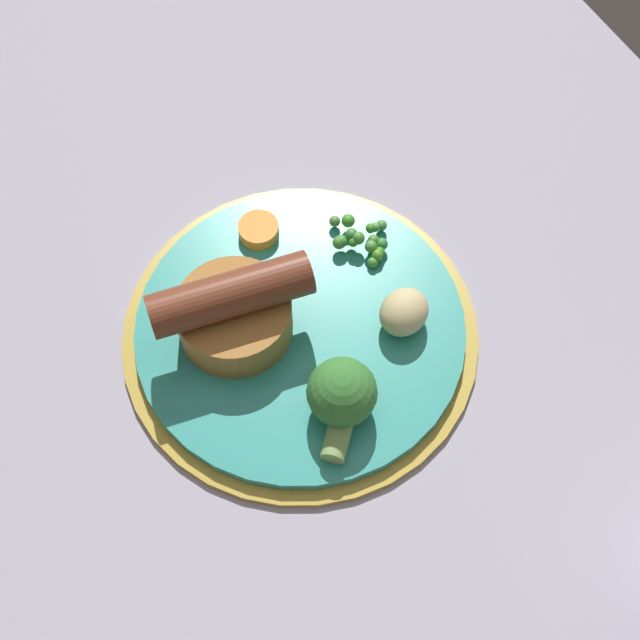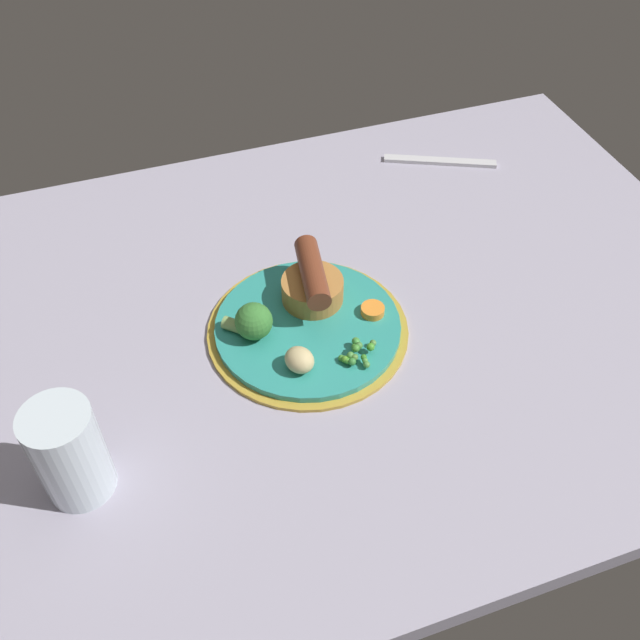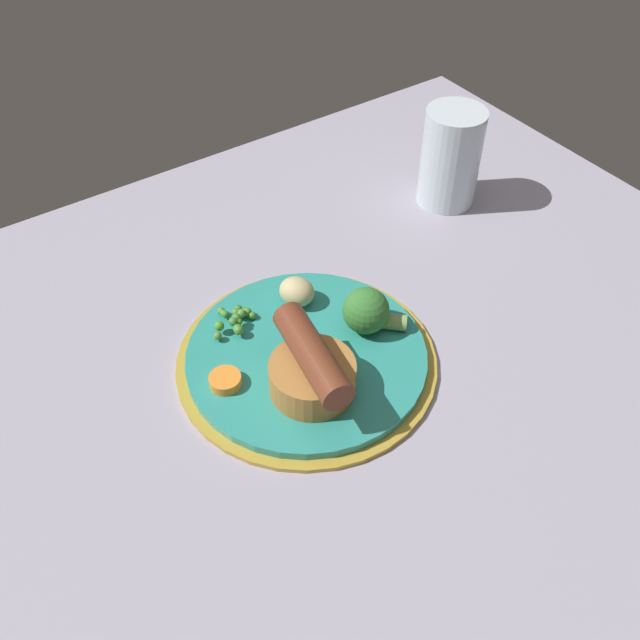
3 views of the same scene
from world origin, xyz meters
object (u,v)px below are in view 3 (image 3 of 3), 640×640
Objects in this scene: sausage_pudding at (312,370)px; drinking_glass at (451,157)px; pea_pile at (234,320)px; carrot_slice_2 at (225,381)px; potato_chunk_0 at (297,292)px; broccoli_floret_far at (368,312)px; dinner_plate at (307,358)px.

sausage_pudding is 35.52cm from drinking_glass.
sausage_pudding is 11.29cm from pea_pile.
drinking_glass is at bearing 17.77° from carrot_slice_2.
sausage_pudding is at bearing -116.09° from potato_chunk_0.
pea_pile is 13.21cm from broccoli_floret_far.
drinking_glass is (33.07, 5.95, 3.67)cm from pea_pile.
carrot_slice_2 is (-11.46, -5.53, -0.93)cm from potato_chunk_0.
dinner_plate is 8.48cm from carrot_slice_2.
dinner_plate is 7.53cm from potato_chunk_0.
sausage_pudding is 9.48cm from broccoli_floret_far.
drinking_glass is at bearing 23.93° from dinner_plate.
carrot_slice_2 is (-6.34, 4.93, -2.10)cm from sausage_pudding.
dinner_plate is 7.52cm from broccoli_floret_far.
sausage_pudding is 0.94× the size of drinking_glass.
sausage_pudding is 3.74× the size of carrot_slice_2.
dinner_plate is at bearing -156.07° from drinking_glass.
drinking_glass reaches higher than pea_pile.
carrot_slice_2 is 39.59cm from drinking_glass.
potato_chunk_0 is 27.02cm from drinking_glass.
broccoli_floret_far reaches higher than potato_chunk_0.
sausage_pudding is at bearing -80.12° from pea_pile.
carrot_slice_2 is (-4.42, -6.07, -0.39)cm from pea_pile.
drinking_glass is at bearing 10.19° from pea_pile.
pea_pile is at bearing -169.81° from drinking_glass.
potato_chunk_0 is (5.12, 10.45, -1.17)cm from sausage_pudding.
dinner_plate is at bearing -6.39° from carrot_slice_2.
drinking_glass is at bearing 127.98° from sausage_pudding.
pea_pile is at bearing -160.68° from sausage_pudding.
pea_pile is 0.84× the size of broccoli_floret_far.
dinner_plate is 5.64cm from sausage_pudding.
sausage_pudding reaches higher than dinner_plate.
sausage_pudding reaches higher than carrot_slice_2.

